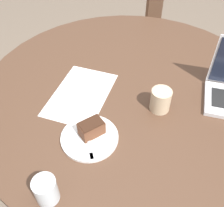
# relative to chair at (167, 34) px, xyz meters

# --- Properties ---
(ground_plane) EXTENTS (12.00, 12.00, 0.00)m
(ground_plane) POSITION_rel_chair_xyz_m (0.96, -0.20, -0.50)
(ground_plane) COLOR #6B5B4C
(dining_table) EXTENTS (1.35, 1.35, 0.78)m
(dining_table) POSITION_rel_chair_xyz_m (0.96, -0.20, 0.15)
(dining_table) COLOR #4C3323
(dining_table) RESTS_ON ground_plane
(chair) EXTENTS (0.52, 0.52, 0.99)m
(chair) POSITION_rel_chair_xyz_m (0.00, 0.00, 0.00)
(chair) COLOR #472D1E
(chair) RESTS_ON ground_plane
(paper_document) EXTENTS (0.38, 0.28, 0.00)m
(paper_document) POSITION_rel_chair_xyz_m (1.04, -0.41, 0.28)
(paper_document) COLOR white
(paper_document) RESTS_ON dining_table
(plate) EXTENTS (0.21, 0.21, 0.01)m
(plate) POSITION_rel_chair_xyz_m (1.27, -0.32, 0.28)
(plate) COLOR white
(plate) RESTS_ON dining_table
(cake_slice) EXTENTS (0.10, 0.10, 0.06)m
(cake_slice) POSITION_rel_chair_xyz_m (1.25, -0.31, 0.32)
(cake_slice) COLOR brown
(cake_slice) RESTS_ON plate
(fork) EXTENTS (0.17, 0.08, 0.00)m
(fork) POSITION_rel_chair_xyz_m (1.31, -0.31, 0.29)
(fork) COLOR silver
(fork) RESTS_ON plate
(coffee_glass) EXTENTS (0.08, 0.08, 0.10)m
(coffee_glass) POSITION_rel_chair_xyz_m (1.08, -0.07, 0.33)
(coffee_glass) COLOR #C6AD89
(coffee_glass) RESTS_ON dining_table
(water_glass) EXTENTS (0.07, 0.07, 0.09)m
(water_glass) POSITION_rel_chair_xyz_m (1.51, -0.40, 0.33)
(water_glass) COLOR silver
(water_glass) RESTS_ON dining_table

